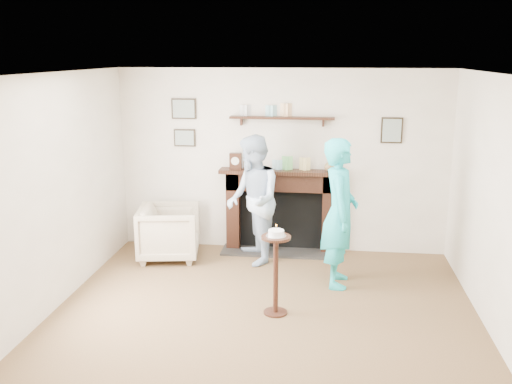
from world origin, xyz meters
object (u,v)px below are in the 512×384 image
at_px(armchair, 170,258).
at_px(woman, 337,283).
at_px(pedestal_table, 276,259).
at_px(man, 253,261).

xyz_separation_m(armchair, woman, (2.23, -0.61, 0.00)).
bearing_deg(woman, armchair, 75.19).
xyz_separation_m(armchair, pedestal_table, (1.57, -1.50, 0.61)).
bearing_deg(pedestal_table, woman, 53.37).
height_order(armchair, woman, woman).
distance_m(man, pedestal_table, 1.68).
xyz_separation_m(man, woman, (1.10, -0.61, 0.00)).
bearing_deg(man, woman, 41.37).
relative_size(armchair, woman, 0.45).
bearing_deg(woman, man, 61.49).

